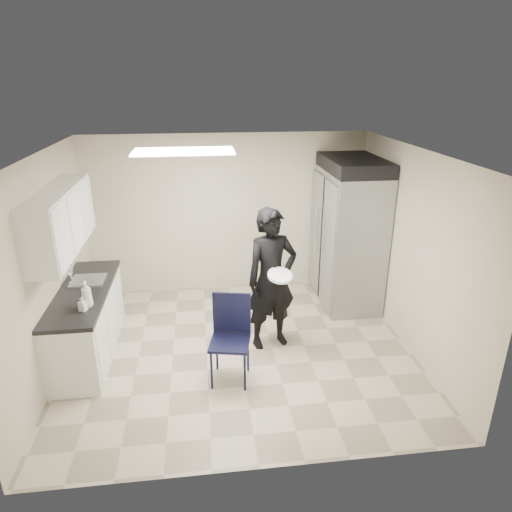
{
  "coord_description": "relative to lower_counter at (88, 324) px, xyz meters",
  "views": [
    {
      "loc": [
        -0.43,
        -5.19,
        3.41
      ],
      "look_at": [
        0.25,
        0.2,
        1.26
      ],
      "focal_mm": 32.0,
      "sensor_mm": 36.0,
      "label": 1
    }
  ],
  "objects": [
    {
      "name": "sink",
      "position": [
        0.02,
        0.25,
        0.44
      ],
      "size": [
        0.42,
        0.4,
        0.14
      ],
      "primitive_type": "cube",
      "color": "gray",
      "rests_on": "countertop"
    },
    {
      "name": "commercial_fridge",
      "position": [
        3.78,
        1.07,
        0.62
      ],
      "size": [
        0.8,
        1.35,
        2.1
      ],
      "primitive_type": "cube",
      "color": "gray",
      "rests_on": "floor"
    },
    {
      "name": "right_wall",
      "position": [
        4.2,
        -0.2,
        0.87
      ],
      "size": [
        0.0,
        4.0,
        4.0
      ],
      "primitive_type": "plane",
      "rotation": [
        1.57,
        0.0,
        -1.57
      ],
      "color": "beige",
      "rests_on": "floor"
    },
    {
      "name": "lower_counter",
      "position": [
        0.0,
        0.0,
        0.0
      ],
      "size": [
        0.6,
        1.9,
        0.86
      ],
      "primitive_type": "cube",
      "color": "silver",
      "rests_on": "floor"
    },
    {
      "name": "fridge_compressor",
      "position": [
        3.78,
        1.07,
        1.77
      ],
      "size": [
        0.8,
        1.35,
        0.2
      ],
      "primitive_type": "cube",
      "color": "black",
      "rests_on": "commercial_fridge"
    },
    {
      "name": "notice_sticker_right",
      "position": [
        -0.29,
        0.1,
        0.75
      ],
      "size": [
        0.0,
        0.12,
        0.07
      ],
      "primitive_type": "cube",
      "color": "yellow",
      "rests_on": "left_wall"
    },
    {
      "name": "left_wall",
      "position": [
        -0.3,
        -0.2,
        0.87
      ],
      "size": [
        0.0,
        4.0,
        4.0
      ],
      "primitive_type": "plane",
      "rotation": [
        1.57,
        0.0,
        1.57
      ],
      "color": "beige",
      "rests_on": "floor"
    },
    {
      "name": "ceiling",
      "position": [
        1.95,
        -0.2,
        2.17
      ],
      "size": [
        4.5,
        4.5,
        0.0
      ],
      "primitive_type": "plane",
      "rotation": [
        3.14,
        0.0,
        0.0
      ],
      "color": "silver",
      "rests_on": "back_wall"
    },
    {
      "name": "towel_dispenser",
      "position": [
        -0.19,
        1.15,
        1.19
      ],
      "size": [
        0.22,
        0.3,
        0.35
      ],
      "primitive_type": "cube",
      "color": "black",
      "rests_on": "left_wall"
    },
    {
      "name": "soap_bottle_a",
      "position": [
        0.17,
        -0.46,
        0.64
      ],
      "size": [
        0.13,
        0.13,
        0.32
      ],
      "primitive_type": "imported",
      "rotation": [
        0.0,
        0.0,
        -0.03
      ],
      "color": "white",
      "rests_on": "countertop"
    },
    {
      "name": "upper_cabinets",
      "position": [
        -0.13,
        0.0,
        1.4
      ],
      "size": [
        0.35,
        1.8,
        0.75
      ],
      "primitive_type": "cube",
      "color": "silver",
      "rests_on": "left_wall"
    },
    {
      "name": "bucket_lid",
      "position": [
        2.46,
        -0.31,
        0.68
      ],
      "size": [
        0.38,
        0.38,
        0.04
      ],
      "primitive_type": "cylinder",
      "rotation": [
        0.0,
        0.0,
        0.27
      ],
      "color": "white",
      "rests_on": "man_tuxedo"
    },
    {
      "name": "back_wall",
      "position": [
        1.95,
        1.8,
        0.87
      ],
      "size": [
        4.5,
        0.0,
        4.5
      ],
      "primitive_type": "plane",
      "rotation": [
        1.57,
        0.0,
        0.0
      ],
      "color": "beige",
      "rests_on": "floor"
    },
    {
      "name": "ceiling_panel",
      "position": [
        1.35,
        0.2,
        2.14
      ],
      "size": [
        1.2,
        0.6,
        0.02
      ],
      "primitive_type": "cube",
      "color": "white",
      "rests_on": "ceiling"
    },
    {
      "name": "faucet",
      "position": [
        -0.18,
        0.25,
        0.59
      ],
      "size": [
        0.02,
        0.02,
        0.24
      ],
      "primitive_type": "cylinder",
      "color": "silver",
      "rests_on": "countertop"
    },
    {
      "name": "man_tuxedo",
      "position": [
        2.39,
        -0.07,
        0.52
      ],
      "size": [
        0.8,
        0.63,
        1.9
      ],
      "primitive_type": "imported",
      "rotation": [
        0.0,
        0.0,
        0.27
      ],
      "color": "black",
      "rests_on": "floor"
    },
    {
      "name": "countertop",
      "position": [
        0.0,
        0.0,
        0.46
      ],
      "size": [
        0.64,
        1.95,
        0.05
      ],
      "primitive_type": "cube",
      "color": "black",
      "rests_on": "lower_counter"
    },
    {
      "name": "notice_sticker_left",
      "position": [
        -0.29,
        -0.1,
        0.79
      ],
      "size": [
        0.0,
        0.12,
        0.07
      ],
      "primitive_type": "cube",
      "color": "yellow",
      "rests_on": "left_wall"
    },
    {
      "name": "soap_bottle_b",
      "position": [
        0.14,
        -0.56,
        0.56
      ],
      "size": [
        0.1,
        0.1,
        0.17
      ],
      "primitive_type": "imported",
      "rotation": [
        0.0,
        0.0,
        -0.42
      ],
      "color": "#A4A5B0",
      "rests_on": "countertop"
    },
    {
      "name": "folding_chair",
      "position": [
        1.79,
        -0.81,
        0.08
      ],
      "size": [
        0.54,
        0.54,
        1.02
      ],
      "primitive_type": "cube",
      "rotation": [
        0.0,
        0.0,
        -0.21
      ],
      "color": "black",
      "rests_on": "floor"
    },
    {
      "name": "floor",
      "position": [
        1.95,
        -0.2,
        -0.43
      ],
      "size": [
        4.5,
        4.5,
        0.0
      ],
      "primitive_type": "plane",
      "color": "#B8A991",
      "rests_on": "ground"
    }
  ]
}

